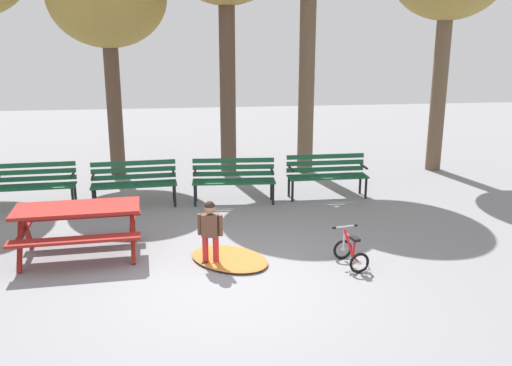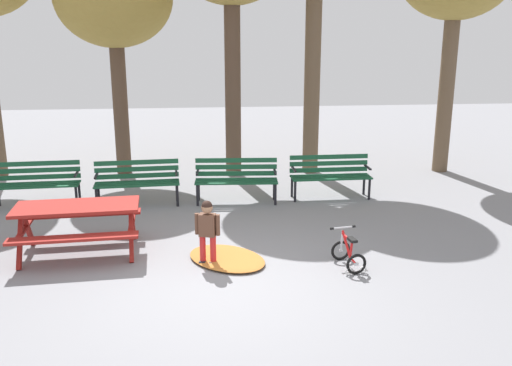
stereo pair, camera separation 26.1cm
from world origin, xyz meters
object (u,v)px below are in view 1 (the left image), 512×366
at_px(picnic_table, 78,218).
at_px(park_bench_right, 234,177).
at_px(child_standing, 210,229).
at_px(park_bench_far_right, 327,172).
at_px(kids_bicycle, 351,253).
at_px(park_bench_left, 134,180).
at_px(park_bench_far_left, 32,182).

relative_size(picnic_table, park_bench_right, 1.16).
bearing_deg(park_bench_right, child_standing, -101.49).
xyz_separation_m(picnic_table, park_bench_far_right, (4.43, 2.54, -0.08)).
bearing_deg(park_bench_far_right, kids_bicycle, -98.69).
relative_size(park_bench_far_right, kids_bicycle, 2.66).
bearing_deg(child_standing, kids_bicycle, -8.42).
xyz_separation_m(park_bench_left, park_bench_right, (1.91, -0.02, 0.00)).
bearing_deg(kids_bicycle, park_bench_right, 112.25).
height_order(park_bench_left, kids_bicycle, park_bench_left).
distance_m(child_standing, kids_bicycle, 2.04).
bearing_deg(kids_bicycle, park_bench_far_left, 146.35).
bearing_deg(child_standing, picnic_table, 162.12).
distance_m(park_bench_far_right, child_standing, 4.04).
xyz_separation_m(picnic_table, park_bench_left, (0.62, 2.44, -0.08)).
relative_size(picnic_table, kids_bicycle, 3.12).
bearing_deg(kids_bicycle, park_bench_far_right, 81.31).
height_order(park_bench_far_right, child_standing, child_standing).
distance_m(picnic_table, park_bench_left, 2.52).
bearing_deg(park_bench_right, park_bench_left, 179.51).
bearing_deg(park_bench_far_left, park_bench_far_right, 0.09).
distance_m(park_bench_right, park_bench_far_right, 1.90).
relative_size(park_bench_far_right, child_standing, 1.67).
relative_size(picnic_table, child_standing, 1.96).
bearing_deg(picnic_table, park_bench_right, 43.71).
xyz_separation_m(park_bench_far_left, child_standing, (3.19, -3.15, 0.05)).
relative_size(park_bench_left, park_bench_far_right, 1.01).
bearing_deg(kids_bicycle, picnic_table, 166.84).
relative_size(park_bench_far_left, park_bench_right, 1.00).
height_order(park_bench_far_left, park_bench_far_right, same).
distance_m(park_bench_far_left, kids_bicycle, 6.23).
bearing_deg(kids_bicycle, park_bench_left, 134.36).
height_order(picnic_table, park_bench_left, park_bench_left).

